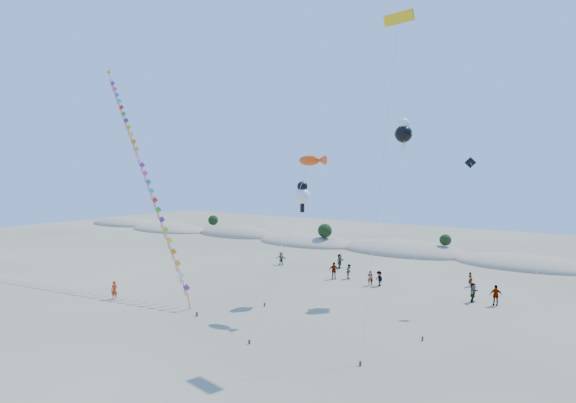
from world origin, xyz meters
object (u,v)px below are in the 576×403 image
(parafoil_kite, at_px, (398,23))
(flyer_foreground, at_px, (114,290))
(kite_train, at_px, (140,159))
(fish_kite, at_px, (312,161))

(parafoil_kite, xyz_separation_m, flyer_foreground, (-24.52, -6.57, -21.68))
(kite_train, relative_size, parafoil_kite, 1.22)
(kite_train, height_order, parafoil_kite, kite_train)
(parafoil_kite, bearing_deg, flyer_foreground, -165.00)
(fish_kite, relative_size, flyer_foreground, 7.81)
(kite_train, height_order, fish_kite, kite_train)
(fish_kite, bearing_deg, parafoil_kite, -9.17)
(parafoil_kite, bearing_deg, kite_train, 179.01)
(fish_kite, distance_m, parafoil_kite, 12.75)
(kite_train, distance_m, parafoil_kite, 30.76)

